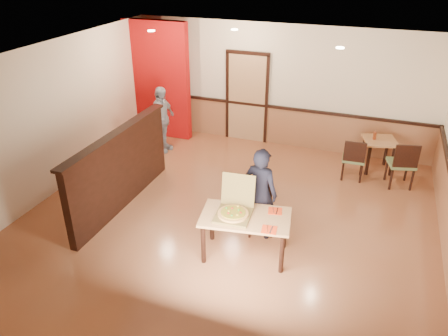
# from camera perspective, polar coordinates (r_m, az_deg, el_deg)

# --- Properties ---
(floor) EXTENTS (7.00, 7.00, 0.00)m
(floor) POSITION_cam_1_polar(r_m,az_deg,el_deg) (7.74, 0.69, -6.65)
(floor) COLOR #A46240
(floor) RESTS_ON ground
(ceiling) EXTENTS (7.00, 7.00, 0.00)m
(ceiling) POSITION_cam_1_polar(r_m,az_deg,el_deg) (6.60, 0.83, 13.95)
(ceiling) COLOR black
(ceiling) RESTS_ON wall_back
(wall_back) EXTENTS (7.00, 0.00, 7.00)m
(wall_back) POSITION_cam_1_polar(r_m,az_deg,el_deg) (10.21, 7.48, 10.47)
(wall_back) COLOR beige
(wall_back) RESTS_ON floor
(wall_left) EXTENTS (0.00, 7.00, 7.00)m
(wall_left) POSITION_cam_1_polar(r_m,az_deg,el_deg) (8.77, -21.44, 5.92)
(wall_left) COLOR beige
(wall_left) RESTS_ON floor
(wainscot_back) EXTENTS (7.00, 0.04, 0.90)m
(wainscot_back) POSITION_cam_1_polar(r_m,az_deg,el_deg) (10.50, 7.13, 5.47)
(wainscot_back) COLOR #9C613E
(wainscot_back) RESTS_ON floor
(chair_rail_back) EXTENTS (7.00, 0.06, 0.06)m
(chair_rail_back) POSITION_cam_1_polar(r_m,az_deg,el_deg) (10.32, 7.25, 7.85)
(chair_rail_back) COLOR black
(chair_rail_back) RESTS_ON wall_back
(back_door) EXTENTS (0.90, 0.06, 2.10)m
(back_door) POSITION_cam_1_polar(r_m,az_deg,el_deg) (10.48, 3.01, 9.09)
(back_door) COLOR tan
(back_door) RESTS_ON wall_back
(booth_partition) EXTENTS (0.20, 3.10, 1.44)m
(booth_partition) POSITION_cam_1_polar(r_m,az_deg,el_deg) (8.02, -13.36, -0.07)
(booth_partition) COLOR black
(booth_partition) RESTS_ON floor
(red_accent_panel) EXTENTS (1.60, 0.20, 2.78)m
(red_accent_panel) POSITION_cam_1_polar(r_m,az_deg,el_deg) (10.76, -8.64, 11.27)
(red_accent_panel) COLOR #A20B0C
(red_accent_panel) RESTS_ON floor
(spot_a) EXTENTS (0.14, 0.14, 0.02)m
(spot_a) POSITION_cam_1_polar(r_m,az_deg,el_deg) (9.15, -9.48, 17.27)
(spot_a) COLOR beige
(spot_a) RESTS_ON ceiling
(spot_b) EXTENTS (0.14, 0.14, 0.02)m
(spot_b) POSITION_cam_1_polar(r_m,az_deg,el_deg) (9.17, 1.38, 17.63)
(spot_b) COLOR beige
(spot_b) RESTS_ON ceiling
(spot_c) EXTENTS (0.14, 0.14, 0.02)m
(spot_c) POSITION_cam_1_polar(r_m,az_deg,el_deg) (7.74, 14.93, 14.94)
(spot_c) COLOR beige
(spot_c) RESTS_ON ceiling
(main_table) EXTENTS (1.43, 0.96, 0.71)m
(main_table) POSITION_cam_1_polar(r_m,az_deg,el_deg) (6.60, 2.81, -7.07)
(main_table) COLOR tan
(main_table) RESTS_ON floor
(diner_chair) EXTENTS (0.56, 0.56, 0.88)m
(diner_chair) POSITION_cam_1_polar(r_m,az_deg,el_deg) (7.26, 4.72, -4.77)
(diner_chair) COLOR #5E6E40
(diner_chair) RESTS_ON floor
(side_chair_left) EXTENTS (0.46, 0.46, 0.88)m
(side_chair_left) POSITION_cam_1_polar(r_m,az_deg,el_deg) (9.15, 16.59, 1.29)
(side_chair_left) COLOR #5E6E40
(side_chair_left) RESTS_ON floor
(side_chair_right) EXTENTS (0.59, 0.59, 0.97)m
(side_chair_right) POSITION_cam_1_polar(r_m,az_deg,el_deg) (9.14, 22.29, 0.63)
(side_chair_right) COLOR #5E6E40
(side_chair_right) RESTS_ON floor
(side_table) EXTENTS (0.80, 0.80, 0.69)m
(side_table) POSITION_cam_1_polar(r_m,az_deg,el_deg) (9.69, 19.57, 2.58)
(side_table) COLOR tan
(side_table) RESTS_ON floor
(diner) EXTENTS (0.62, 0.46, 1.56)m
(diner) POSITION_cam_1_polar(r_m,az_deg,el_deg) (6.98, 4.78, -3.31)
(diner) COLOR black
(diner) RESTS_ON floor
(passerby) EXTENTS (0.51, 0.94, 1.53)m
(passerby) POSITION_cam_1_polar(r_m,az_deg,el_deg) (10.04, -8.19, 6.27)
(passerby) COLOR #9898A0
(passerby) RESTS_ON floor
(pizza_box) EXTENTS (0.56, 0.65, 0.54)m
(pizza_box) POSITION_cam_1_polar(r_m,az_deg,el_deg) (6.52, 1.32, -5.60)
(pizza_box) COLOR brown
(pizza_box) RESTS_ON main_table
(pizza) EXTENTS (0.59, 0.59, 0.03)m
(pizza) POSITION_cam_1_polar(r_m,az_deg,el_deg) (6.49, 1.20, -5.98)
(pizza) COLOR #C58D47
(pizza) RESTS_ON pizza_box
(napkin_near) EXTENTS (0.24, 0.24, 0.01)m
(napkin_near) POSITION_cam_1_polar(r_m,az_deg,el_deg) (6.27, 5.92, -8.01)
(napkin_near) COLOR #F13811
(napkin_near) RESTS_ON main_table
(napkin_far) EXTENTS (0.25, 0.25, 0.01)m
(napkin_far) POSITION_cam_1_polar(r_m,az_deg,el_deg) (6.68, 6.69, -5.59)
(napkin_far) COLOR #F13811
(napkin_far) RESTS_ON main_table
(condiment) EXTENTS (0.07, 0.07, 0.16)m
(condiment) POSITION_cam_1_polar(r_m,az_deg,el_deg) (9.57, 19.08, 4.02)
(condiment) COLOR maroon
(condiment) RESTS_ON side_table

